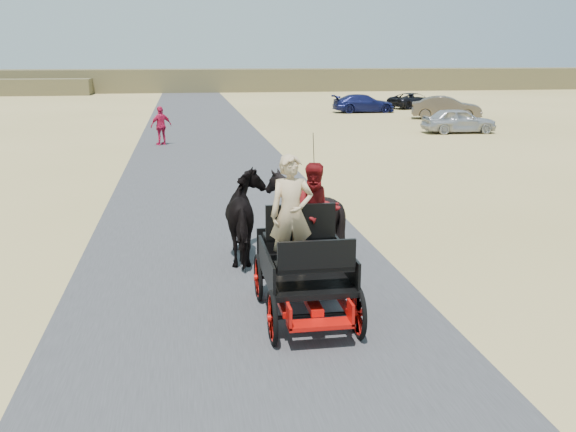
{
  "coord_description": "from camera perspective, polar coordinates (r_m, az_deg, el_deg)",
  "views": [
    {
      "loc": [
        -0.86,
        -10.76,
        3.94
      ],
      "look_at": [
        0.87,
        -0.03,
        1.2
      ],
      "focal_mm": 40.0,
      "sensor_mm": 36.0,
      "label": 1
    }
  ],
  "objects": [
    {
      "name": "horse_left",
      "position": [
        12.57,
        -3.49,
        -0.11
      ],
      "size": [
        0.91,
        2.01,
        1.7
      ],
      "primitive_type": "imported",
      "rotation": [
        0.0,
        0.0,
        3.14
      ],
      "color": "black",
      "rests_on": "ground"
    },
    {
      "name": "car_d",
      "position": [
        50.05,
        11.12,
        10.03
      ],
      "size": [
        4.56,
        3.41,
        1.15
      ],
      "primitive_type": "imported",
      "rotation": [
        0.0,
        0.0,
        1.98
      ],
      "color": "black",
      "rests_on": "ground"
    },
    {
      "name": "pedestrian",
      "position": [
        29.39,
        -11.21,
        7.87
      ],
      "size": [
        1.09,
        0.86,
        1.73
      ],
      "primitive_type": "imported",
      "rotation": [
        0.0,
        0.0,
        3.65
      ],
      "color": "#BE153F",
      "rests_on": "ground"
    },
    {
      "name": "driver_man",
      "position": [
        9.59,
        0.3,
        0.15
      ],
      "size": [
        0.66,
        0.43,
        1.8
      ],
      "primitive_type": "imported",
      "color": "tan",
      "rests_on": "carriage"
    },
    {
      "name": "car_b",
      "position": [
        42.0,
        13.89,
        9.33
      ],
      "size": [
        4.54,
        2.85,
        1.41
      ],
      "primitive_type": "imported",
      "rotation": [
        0.0,
        0.0,
        1.23
      ],
      "color": "brown",
      "rests_on": "ground"
    },
    {
      "name": "car_c",
      "position": [
        45.85,
        6.73,
        9.91
      ],
      "size": [
        4.35,
        1.82,
        1.26
      ],
      "primitive_type": "imported",
      "rotation": [
        0.0,
        0.0,
        1.58
      ],
      "color": "navy",
      "rests_on": "ground"
    },
    {
      "name": "passenger_woman",
      "position": [
        10.23,
        2.55,
        0.39
      ],
      "size": [
        0.77,
        0.6,
        1.58
      ],
      "primitive_type": "imported",
      "color": "#660C0F",
      "rests_on": "carriage"
    },
    {
      "name": "car_a",
      "position": [
        34.59,
        14.95,
        8.2
      ],
      "size": [
        3.8,
        1.63,
        1.28
      ],
      "primitive_type": "imported",
      "rotation": [
        0.0,
        0.0,
        1.54
      ],
      "color": "#B2B2B7",
      "rests_on": "ground"
    },
    {
      "name": "horse_right",
      "position": [
        12.73,
        1.44,
        0.09
      ],
      "size": [
        1.37,
        1.54,
        1.7
      ],
      "primitive_type": "imported",
      "rotation": [
        0.0,
        0.0,
        3.14
      ],
      "color": "black",
      "rests_on": "ground"
    },
    {
      "name": "carriage",
      "position": [
        9.96,
        1.48,
        -6.92
      ],
      "size": [
        1.3,
        2.4,
        0.72
      ],
      "primitive_type": null,
      "color": "black",
      "rests_on": "ground"
    },
    {
      "name": "ridge_far",
      "position": [
        72.82,
        -8.69,
        11.84
      ],
      "size": [
        140.0,
        6.0,
        2.4
      ],
      "primitive_type": "cube",
      "color": "brown",
      "rests_on": "ground"
    },
    {
      "name": "ground",
      "position": [
        11.49,
        -4.34,
        -5.94
      ],
      "size": [
        140.0,
        140.0,
        0.0
      ],
      "primitive_type": "plane",
      "color": "tan"
    },
    {
      "name": "road",
      "position": [
        11.49,
        -4.34,
        -5.92
      ],
      "size": [
        6.0,
        140.0,
        0.01
      ],
      "primitive_type": "cube",
      "color": "#38383A",
      "rests_on": "ground"
    }
  ]
}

